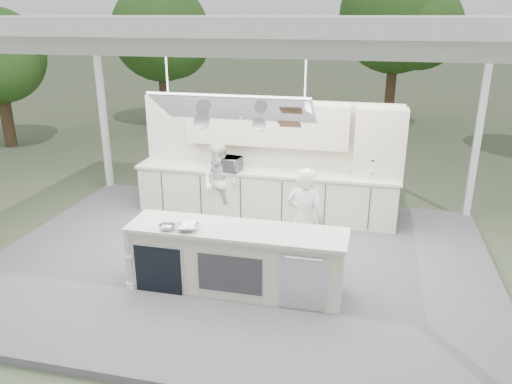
% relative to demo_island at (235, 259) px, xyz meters
% --- Properties ---
extents(ground, '(90.00, 90.00, 0.00)m').
position_rel_demo_island_xyz_m(ground, '(-0.18, 0.91, -0.60)').
color(ground, '#4A543A').
rests_on(ground, ground).
extents(stage_deck, '(8.00, 6.00, 0.12)m').
position_rel_demo_island_xyz_m(stage_deck, '(-0.18, 0.91, -0.54)').
color(stage_deck, '#57575C').
rests_on(stage_deck, ground).
extents(tent, '(8.20, 6.20, 3.86)m').
position_rel_demo_island_xyz_m(tent, '(-0.18, 0.90, 3.11)').
color(tent, white).
rests_on(tent, ground).
extents(demo_island, '(3.10, 0.79, 0.95)m').
position_rel_demo_island_xyz_m(demo_island, '(0.00, 0.00, 0.00)').
color(demo_island, beige).
rests_on(demo_island, stage_deck).
extents(back_counter, '(5.08, 0.72, 0.95)m').
position_rel_demo_island_xyz_m(back_counter, '(-0.18, 2.81, 0.00)').
color(back_counter, beige).
rests_on(back_counter, stage_deck).
extents(back_wall_unit, '(5.05, 0.48, 2.25)m').
position_rel_demo_island_xyz_m(back_wall_unit, '(0.27, 3.03, 0.98)').
color(back_wall_unit, beige).
rests_on(back_wall_unit, stage_deck).
extents(tree_cluster, '(19.55, 9.40, 5.85)m').
position_rel_demo_island_xyz_m(tree_cluster, '(-0.34, 10.68, 2.69)').
color(tree_cluster, '#4B3A25').
rests_on(tree_cluster, ground).
extents(head_chef, '(0.69, 0.55, 1.66)m').
position_rel_demo_island_xyz_m(head_chef, '(0.87, 0.80, 0.35)').
color(head_chef, white).
rests_on(head_chef, stage_deck).
extents(sous_chef, '(0.86, 0.75, 1.50)m').
position_rel_demo_island_xyz_m(sous_chef, '(-0.98, 2.46, 0.27)').
color(sous_chef, silver).
rests_on(sous_chef, stage_deck).
extents(toaster_oven, '(0.54, 0.41, 0.27)m').
position_rel_demo_island_xyz_m(toaster_oven, '(-0.85, 2.61, 0.61)').
color(toaster_oven, silver).
rests_on(toaster_oven, back_counter).
extents(bowl_large, '(0.39, 0.39, 0.08)m').
position_rel_demo_island_xyz_m(bowl_large, '(-0.62, -0.19, 0.51)').
color(bowl_large, '#BBBDC2').
rests_on(bowl_large, demo_island).
extents(bowl_small, '(0.28, 0.28, 0.07)m').
position_rel_demo_island_xyz_m(bowl_small, '(-0.90, -0.24, 0.51)').
color(bowl_small, '#B4B6BB').
rests_on(bowl_small, demo_island).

